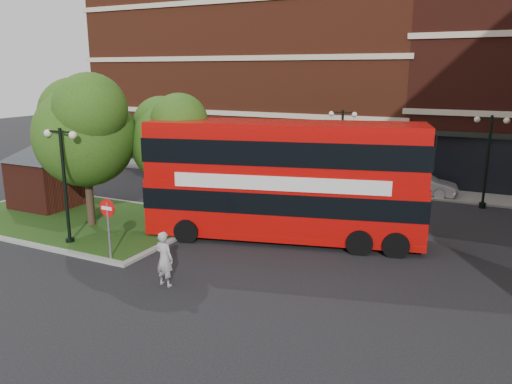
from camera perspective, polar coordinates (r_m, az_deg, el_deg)
The scene contains 15 objects.
ground at distance 19.27m, azimuth -9.43°, elevation -8.62°, with size 120.00×120.00×0.00m, color black.
pavement_far at distance 33.40m, azimuth 7.27°, elevation 1.16°, with size 44.00×3.00×0.12m, color slate.
terrace_far_left at distance 42.63m, azimuth 0.56°, elevation 13.37°, with size 26.00×12.00×14.00m, color #612817.
traffic_island at distance 26.44m, azimuth -19.80°, elevation -2.90°, with size 12.60×7.60×0.15m.
kiosk at distance 28.78m, azimuth -22.90°, elevation 2.74°, with size 6.51×6.51×3.60m.
tree_island_west at distance 24.26m, azimuth -19.10°, elevation 7.14°, with size 5.40×4.71×7.21m.
tree_island_east at distance 24.23m, azimuth -9.73°, elevation 6.37°, with size 4.46×3.90×6.29m.
lamp_island at distance 22.16m, azimuth -21.05°, elevation 1.25°, with size 1.72×0.36×5.00m.
lamp_far_left at distance 30.43m, azimuth 9.74°, elevation 5.14°, with size 1.72×0.36×5.00m.
lamp_far_right at distance 29.19m, azimuth 24.96°, elevation 3.70°, with size 1.72×0.36×5.00m.
bus at distance 21.50m, azimuth 3.21°, elevation 2.18°, with size 12.14×5.61×4.52m.
woman at distance 17.55m, azimuth -10.44°, elevation -7.51°, with size 0.71×0.47×1.95m, color #98989B.
car_silver at distance 32.94m, azimuth -0.16°, elevation 2.09°, with size 1.48×3.67×1.25m, color #A8AAAF.
car_white at distance 31.31m, azimuth 18.37°, elevation 0.84°, with size 1.41×4.03×1.33m, color silver.
no_entry_sign at distance 19.90m, azimuth -16.56°, elevation -2.81°, with size 0.69×0.09×2.52m.
Camera 1 is at (10.62, -14.34, 7.26)m, focal length 35.00 mm.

